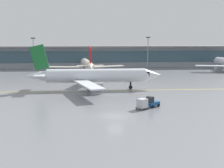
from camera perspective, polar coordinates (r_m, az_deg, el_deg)
ground_plane at (r=49.88m, az=0.58°, el=-6.17°), size 400.00×400.00×0.00m
taxiway_centreline_stripe at (r=73.72m, az=-2.89°, el=-1.31°), size 109.99×2.26×0.01m
terminal_concourse at (r=134.94m, az=-3.40°, el=5.34°), size 214.81×11.00×9.60m
gate_airplane_1 at (r=113.99m, az=-4.85°, el=3.80°), size 29.20×31.50×10.43m
taxiing_regional_jet at (r=75.17m, az=-3.33°, el=1.54°), size 34.71×32.36×11.52m
baggage_tug at (r=56.52m, az=7.71°, el=-3.54°), size 2.94×2.64×2.10m
cargo_dolly_lead at (r=54.60m, az=5.84°, el=-3.77°), size 2.64×2.51×1.94m
apron_light_mast_1 at (r=130.49m, az=-14.87°, el=6.01°), size 1.80×0.36×13.31m
apron_light_mast_2 at (r=128.02m, az=6.92°, el=6.26°), size 1.80×0.36×13.64m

